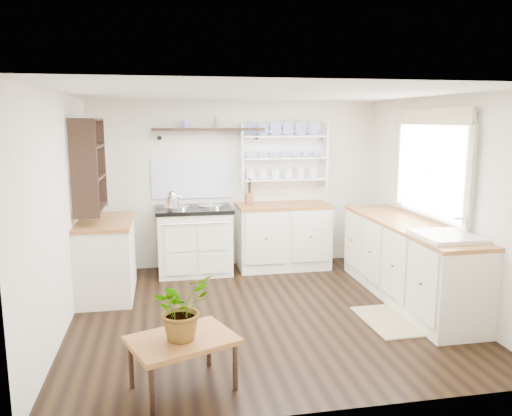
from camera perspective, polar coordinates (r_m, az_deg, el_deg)
The scene contains 19 objects.
floor at distance 5.49m, azimuth 0.88°, elevation -11.83°, with size 4.00×3.80×0.01m, color black.
wall_back at distance 7.02m, azimuth -2.19°, elevation 2.71°, with size 4.00×0.02×2.30m, color beige.
wall_right at distance 5.90m, azimuth 20.31°, elevation 0.70°, with size 0.02×3.80×2.30m, color beige.
wall_left at distance 5.16m, azimuth -21.40°, elevation -0.63°, with size 0.02×3.80×2.30m, color beige.
ceiling at distance 5.10m, azimuth 0.95°, elevation 12.92°, with size 4.00×3.80×0.01m, color white.
window at distance 5.96m, azimuth 19.39°, elevation 4.86°, with size 0.08×1.55×1.22m.
aga_cooker at distance 6.76m, azimuth -7.04°, elevation -3.62°, with size 1.00×0.70×0.93m.
back_cabinets at distance 6.97m, azimuth 3.10°, elevation -3.11°, with size 1.27×0.63×0.90m.
right_cabinets at distance 5.98m, azimuth 16.94°, elevation -5.75°, with size 0.62×2.43×0.90m.
belfast_sink at distance 5.27m, azimuth 20.88°, elevation -4.28°, with size 0.55×0.60×0.45m.
left_cabinets at distance 6.14m, azimuth -16.69°, elevation -5.35°, with size 0.62×1.13×0.90m.
plate_rack at distance 7.07m, azimuth 3.07°, elevation 6.06°, with size 1.20×0.22×0.90m.
high_shelf at distance 6.80m, azimuth -5.46°, elevation 8.85°, with size 1.50×0.29×0.16m.
left_shelving at distance 5.97m, azimuth -18.56°, elevation 4.77°, with size 0.28×0.80×1.05m, color black.
kettle at distance 6.52m, azimuth -9.53°, elevation 0.99°, with size 0.17×0.17×0.21m, color silver, non-canonical shape.
utensil_crock at distance 6.85m, azimuth -0.80°, elevation 1.11°, with size 0.12×0.12×0.14m, color brown.
center_table at distance 3.96m, azimuth -8.41°, elevation -15.06°, with size 0.91×0.79×0.42m.
potted_plant at distance 3.85m, azimuth -8.52°, elevation -11.17°, with size 0.44×0.38×0.48m, color #3F7233.
floor_rug at distance 5.44m, azimuth 15.19°, elevation -12.32°, with size 0.55×0.85×0.02m, color olive.
Camera 1 is at (-1.02, -4.99, 2.04)m, focal length 35.00 mm.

